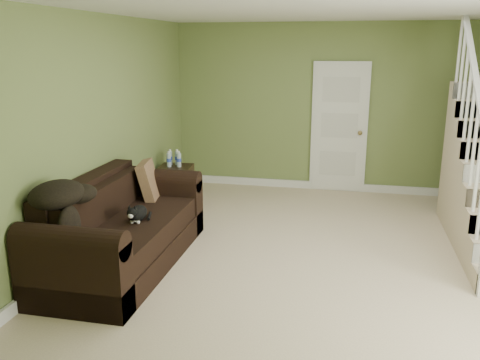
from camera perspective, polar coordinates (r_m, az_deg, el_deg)
The scene contains 14 objects.
floor at distance 5.74m, azimuth 8.73°, elevation -8.37°, with size 5.00×5.50×0.01m, color tan.
ceiling at distance 5.29m, azimuth 9.89°, elevation 18.48°, with size 5.00×5.50×0.01m, color white.
wall_back at distance 8.09m, azimuth 10.47°, elevation 7.89°, with size 5.00×0.04×2.60m, color olive.
wall_front at distance 2.71m, azimuth 5.71°, elevation -5.66°, with size 5.00×0.04×2.60m, color olive.
wall_left at distance 6.04m, azimuth -15.22°, elevation 5.32°, with size 0.04×5.50×2.60m, color olive.
baseboard_back at distance 8.29m, azimuth 10.07°, elevation -0.66°, with size 5.00×0.04×0.12m, color white.
baseboard_left at distance 6.34m, azimuth -14.22°, elevation -5.80°, with size 0.04×5.50×0.12m, color white.
door at distance 8.08m, azimuth 11.08°, elevation 5.75°, with size 0.86×0.12×2.02m.
sofa at distance 5.49m, azimuth -13.28°, elevation -5.75°, with size 1.01×2.33×0.92m.
side_table at distance 7.48m, azimuth -7.22°, elevation -0.42°, with size 0.50×0.50×0.79m.
cat at distance 5.31m, azimuth -11.48°, elevation -3.73°, with size 0.22×0.44×0.21m.
banana at distance 4.87m, azimuth -13.56°, elevation -6.21°, with size 0.06×0.21×0.06m, color yellow.
throw_pillow at distance 6.10m, azimuth -10.21°, elevation -0.08°, with size 0.11×0.45×0.45m, color #533621.
throw_blanket at distance 4.84m, azimuth -19.85°, elevation -1.52°, with size 0.45×0.59×0.24m, color black.
Camera 1 is at (0.28, -5.27, 2.25)m, focal length 38.00 mm.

